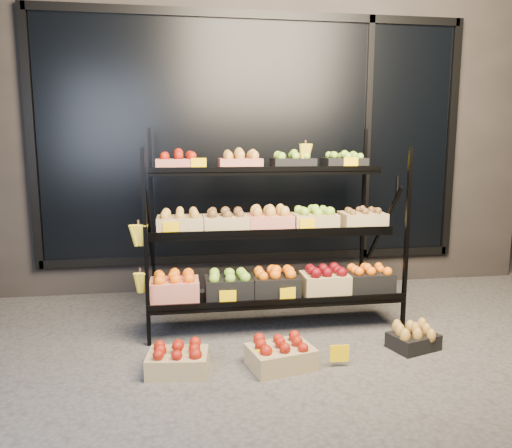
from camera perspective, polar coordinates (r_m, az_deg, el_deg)
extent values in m
plane|color=#514F4C|center=(3.91, 3.40, -13.79)|extent=(24.00, 24.00, 0.00)
cube|color=#2D2826|center=(6.16, -1.67, 11.38)|extent=(6.00, 2.00, 3.50)
cube|color=black|center=(5.15, -0.21, 9.54)|extent=(4.20, 0.04, 2.40)
cube|color=black|center=(5.27, -0.17, -3.74)|extent=(4.30, 0.06, 0.08)
cube|color=black|center=(5.27, -0.18, 22.81)|extent=(4.30, 0.06, 0.08)
cube|color=black|center=(5.25, -24.34, 8.71)|extent=(0.08, 0.06, 2.50)
cube|color=black|center=(5.85, 21.39, 8.89)|extent=(0.08, 0.06, 2.50)
cube|color=black|center=(5.44, 12.59, 9.31)|extent=(0.06, 0.06, 2.50)
cylinder|color=black|center=(5.57, 15.88, 4.02)|extent=(0.02, 0.02, 0.25)
cube|color=black|center=(3.78, -12.47, -2.86)|extent=(0.03, 0.03, 1.50)
cube|color=black|center=(4.18, 16.84, -1.88)|extent=(0.03, 0.03, 1.50)
cube|color=black|center=(4.72, -11.80, 0.57)|extent=(0.03, 0.03, 1.66)
cube|color=black|center=(5.05, 12.14, 1.12)|extent=(0.03, 0.03, 1.66)
cube|color=black|center=(4.14, 2.40, -8.53)|extent=(2.05, 0.42, 0.03)
cube|color=black|center=(3.94, 2.98, -8.93)|extent=(2.05, 0.02, 0.05)
cube|color=black|center=(4.30, 1.67, -0.96)|extent=(2.05, 0.40, 0.03)
cube|color=black|center=(4.11, 2.15, -0.95)|extent=(2.05, 0.02, 0.05)
cube|color=black|center=(4.53, 1.00, 5.95)|extent=(2.05, 0.40, 0.03)
cube|color=black|center=(4.35, 1.43, 6.26)|extent=(2.05, 0.02, 0.05)
cube|color=tan|center=(4.46, -8.89, 6.68)|extent=(0.38, 0.28, 0.11)
ellipsoid|color=#A3120B|center=(4.46, -8.92, 7.77)|extent=(0.32, 0.24, 0.07)
cube|color=tan|center=(4.50, -1.83, 6.81)|extent=(0.38, 0.28, 0.11)
ellipsoid|color=gold|center=(4.49, -1.84, 7.89)|extent=(0.32, 0.24, 0.07)
cube|color=black|center=(4.58, 4.24, 6.84)|extent=(0.38, 0.28, 0.11)
ellipsoid|color=#91CD33|center=(4.58, 4.25, 7.90)|extent=(0.32, 0.24, 0.07)
cube|color=black|center=(4.72, 10.01, 6.79)|extent=(0.38, 0.28, 0.11)
ellipsoid|color=#91CD33|center=(4.71, 10.04, 7.82)|extent=(0.32, 0.24, 0.07)
cube|color=tan|center=(4.22, -8.68, -0.10)|extent=(0.38, 0.28, 0.14)
ellipsoid|color=gold|center=(4.20, -8.71, 1.24)|extent=(0.32, 0.24, 0.07)
cube|color=tan|center=(4.23, -3.45, 0.03)|extent=(0.38, 0.28, 0.14)
ellipsoid|color=brown|center=(4.22, -3.46, 1.37)|extent=(0.32, 0.24, 0.07)
cube|color=tan|center=(4.29, 1.58, 0.16)|extent=(0.38, 0.28, 0.14)
ellipsoid|color=gold|center=(4.27, 1.59, 1.48)|extent=(0.32, 0.24, 0.07)
cube|color=tan|center=(4.37, 6.67, 0.28)|extent=(0.38, 0.28, 0.14)
ellipsoid|color=#91CD33|center=(4.36, 6.70, 1.58)|extent=(0.32, 0.24, 0.07)
cube|color=tan|center=(4.51, 12.05, 0.42)|extent=(0.38, 0.28, 0.14)
ellipsoid|color=brown|center=(4.50, 12.09, 1.67)|extent=(0.32, 0.24, 0.07)
cube|color=tan|center=(4.03, -9.28, -7.57)|extent=(0.38, 0.28, 0.18)
ellipsoid|color=orange|center=(4.00, -9.32, -5.92)|extent=(0.32, 0.24, 0.07)
cube|color=black|center=(4.05, -3.10, -7.38)|extent=(0.38, 0.28, 0.18)
ellipsoid|color=#91CD33|center=(4.02, -3.12, -5.74)|extent=(0.32, 0.24, 0.07)
cube|color=black|center=(4.10, 2.16, -7.15)|extent=(0.38, 0.28, 0.18)
ellipsoid|color=orange|center=(4.07, 2.17, -5.53)|extent=(0.32, 0.24, 0.07)
cube|color=tan|center=(4.20, 7.86, -6.83)|extent=(0.38, 0.28, 0.18)
ellipsoid|color=#69070F|center=(4.17, 7.90, -5.25)|extent=(0.32, 0.24, 0.07)
cube|color=black|center=(4.32, 12.71, -6.51)|extent=(0.38, 0.28, 0.18)
ellipsoid|color=orange|center=(4.29, 12.77, -4.97)|extent=(0.32, 0.24, 0.07)
ellipsoid|color=yellow|center=(3.77, -13.31, 0.07)|extent=(0.14, 0.08, 0.22)
ellipsoid|color=yellow|center=(3.84, -13.11, -5.28)|extent=(0.14, 0.08, 0.22)
ellipsoid|color=yellow|center=(4.50, 5.68, 9.21)|extent=(0.14, 0.08, 0.22)
cube|color=#FFC800|center=(4.07, -9.69, -0.61)|extent=(0.13, 0.01, 0.12)
cube|color=#FFC800|center=(4.21, 5.90, -0.20)|extent=(0.13, 0.01, 0.12)
cube|color=#FFC800|center=(4.58, 10.79, 6.76)|extent=(0.13, 0.01, 0.12)
cube|color=#FFC800|center=(4.32, -6.55, 6.71)|extent=(0.13, 0.01, 0.12)
cube|color=#FFC800|center=(3.91, -3.23, -8.44)|extent=(0.13, 0.01, 0.12)
cube|color=#FFC800|center=(3.99, 3.65, -8.11)|extent=(0.13, 0.01, 0.12)
cube|color=#FFC800|center=(3.49, 0.93, -15.70)|extent=(0.13, 0.01, 0.12)
cube|color=#FFC800|center=(3.61, 9.51, -14.95)|extent=(0.13, 0.01, 0.12)
cube|color=tan|center=(3.52, -8.94, -15.38)|extent=(0.43, 0.34, 0.14)
ellipsoid|color=#A3120B|center=(3.48, -8.98, -13.91)|extent=(0.36, 0.29, 0.07)
cube|color=tan|center=(3.56, 2.85, -14.94)|extent=(0.49, 0.40, 0.15)
ellipsoid|color=#A3120B|center=(3.52, 2.86, -13.41)|extent=(0.41, 0.34, 0.07)
cube|color=black|center=(4.02, 17.53, -12.65)|extent=(0.40, 0.34, 0.12)
ellipsoid|color=gold|center=(3.99, 17.60, -11.48)|extent=(0.33, 0.29, 0.07)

